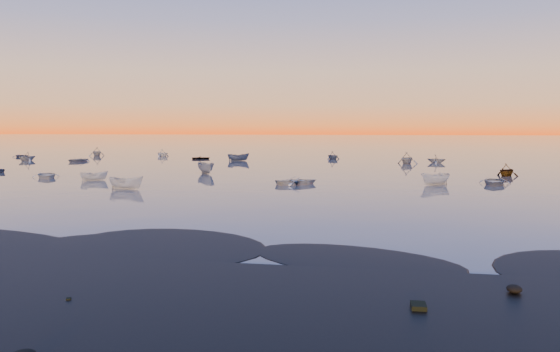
% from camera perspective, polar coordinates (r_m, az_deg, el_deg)
% --- Properties ---
extents(ground, '(600.00, 600.00, 0.00)m').
position_cam_1_polar(ground, '(126.97, 5.38, 2.35)').
color(ground, '#6F645C').
rests_on(ground, ground).
extents(mud_lobes, '(140.00, 6.00, 0.07)m').
position_cam_1_polar(mud_lobes, '(28.18, -12.31, -7.58)').
color(mud_lobes, black).
rests_on(mud_lobes, ground).
extents(moored_fleet, '(124.00, 58.00, 1.20)m').
position_cam_1_polar(moored_fleet, '(80.32, 2.56, 0.75)').
color(moored_fleet, white).
rests_on(moored_fleet, ground).
extents(boat_near_left, '(4.58, 4.04, 1.09)m').
position_cam_1_polar(boat_near_left, '(71.90, -23.21, -0.18)').
color(boat_near_left, white).
rests_on(boat_near_left, ground).
extents(boat_near_center, '(1.82, 3.83, 1.29)m').
position_cam_1_polar(boat_near_center, '(56.40, -15.76, -1.31)').
color(boat_near_center, white).
rests_on(boat_near_center, ground).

